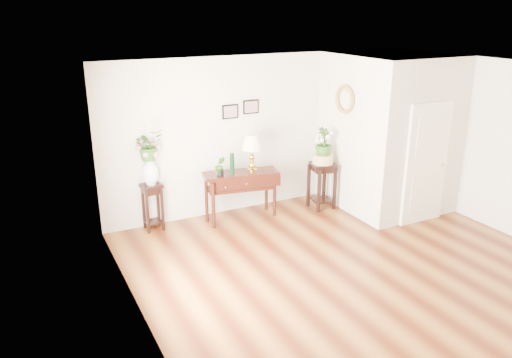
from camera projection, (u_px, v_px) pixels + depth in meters
floor at (350, 267)px, 7.24m from camera, size 6.00×5.50×0.02m
ceiling at (364, 71)px, 6.33m from camera, size 6.00×5.50×0.02m
wall_back at (263, 133)px, 9.10m from camera, size 6.00×0.02×2.80m
wall_left at (138, 214)px, 5.50m from camera, size 0.02×5.50×2.80m
wall_right at (505, 149)px, 8.07m from camera, size 0.02×5.50×2.80m
partition at (388, 132)px, 9.18m from camera, size 1.80×1.95×2.80m
door at (426, 164)px, 8.45m from camera, size 0.90×0.05×2.10m
art_print_left at (230, 112)px, 8.66m from camera, size 0.30×0.02×0.25m
art_print_right at (251, 107)px, 8.81m from camera, size 0.30×0.02×0.25m
wall_ornament at (345, 99)px, 8.67m from camera, size 0.07×0.51×0.51m
console_table at (241, 196)px, 8.76m from camera, size 1.36×0.67×0.87m
table_lamp at (252, 151)px, 8.60m from camera, size 0.47×0.47×0.65m
green_vase at (232, 164)px, 8.50m from camera, size 0.10×0.10×0.36m
potted_plant at (220, 166)px, 8.41m from camera, size 0.21×0.19×0.32m
plant_stand_a at (153, 207)px, 8.34m from camera, size 0.36×0.36×0.80m
porcelain_vase at (150, 171)px, 8.14m from camera, size 0.34×0.34×0.47m
lily_arrangement at (148, 146)px, 8.00m from camera, size 0.54×0.50×0.51m
plant_stand_b at (322, 186)px, 9.25m from camera, size 0.49×0.49×0.87m
ceramic_bowl at (323, 159)px, 9.08m from camera, size 0.42×0.42×0.17m
narcissus at (324, 142)px, 8.98m from camera, size 0.38×0.38×0.54m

